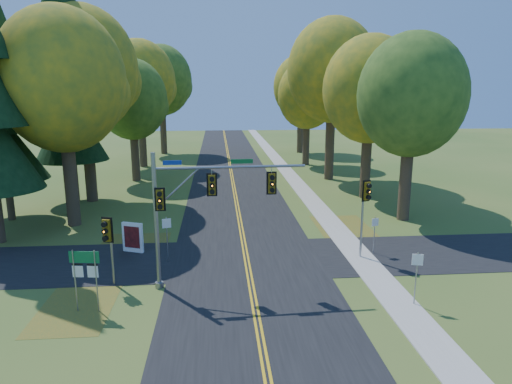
{
  "coord_description": "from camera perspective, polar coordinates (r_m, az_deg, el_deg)",
  "views": [
    {
      "loc": [
        -1.46,
        -21.28,
        9.02
      ],
      "look_at": [
        0.71,
        4.22,
        3.2
      ],
      "focal_mm": 32.0,
      "sensor_mm": 36.0,
      "label": 1
    }
  ],
  "objects": [
    {
      "name": "reg_sign_w",
      "position": [
        24.56,
        -11.08,
        -4.84
      ],
      "size": [
        0.46,
        0.15,
        2.45
      ],
      "rotation": [
        0.0,
        0.0,
        0.26
      ],
      "color": "gray",
      "rests_on": "ground"
    },
    {
      "name": "route_sign_cluster",
      "position": [
        20.04,
        -20.6,
        -8.92
      ],
      "size": [
        1.24,
        0.22,
        2.67
      ],
      "rotation": [
        0.0,
        0.0,
        -0.14
      ],
      "color": "gray",
      "rests_on": "ground"
    },
    {
      "name": "centerline_left",
      "position": [
        23.15,
        -1.14,
        -10.06
      ],
      "size": [
        0.1,
        160.0,
        0.01
      ],
      "primitive_type": "cube",
      "color": "gold",
      "rests_on": "road_main"
    },
    {
      "name": "leaf_patch_w_far",
      "position": [
        21.26,
        -21.46,
        -13.23
      ],
      "size": [
        3.0,
        5.0,
        0.0
      ],
      "primitive_type": "cube",
      "color": "olive",
      "rests_on": "ground"
    },
    {
      "name": "centerline_right",
      "position": [
        23.16,
        -0.64,
        -10.05
      ],
      "size": [
        0.1,
        160.0,
        0.01
      ],
      "primitive_type": "cube",
      "color": "gold",
      "rests_on": "road_main"
    },
    {
      "name": "reg_sign_e_south",
      "position": [
        20.52,
        19.45,
        -9.08
      ],
      "size": [
        0.45,
        0.14,
        2.38
      ],
      "rotation": [
        0.0,
        0.0,
        -0.23
      ],
      "color": "gray",
      "rests_on": "ground"
    },
    {
      "name": "tree_w_a",
      "position": [
        32.16,
        -22.95,
        12.66
      ],
      "size": [
        8.0,
        8.0,
        14.15
      ],
      "color": "#38281C",
      "rests_on": "ground"
    },
    {
      "name": "tree_w_b",
      "position": [
        38.97,
        -20.77,
        13.99
      ],
      "size": [
        8.6,
        8.6,
        15.38
      ],
      "color": "#38281C",
      "rests_on": "ground"
    },
    {
      "name": "east_signal_pole",
      "position": [
        24.74,
        13.51,
        -0.92
      ],
      "size": [
        0.48,
        0.58,
        4.35
      ],
      "rotation": [
        0.0,
        0.0,
        0.34
      ],
      "color": "#94969C",
      "rests_on": "ground"
    },
    {
      "name": "tree_e_a",
      "position": [
        32.76,
        18.94,
        11.28
      ],
      "size": [
        7.2,
        7.2,
        12.73
      ],
      "color": "#38281C",
      "rests_on": "ground"
    },
    {
      "name": "ground",
      "position": [
        23.16,
        -0.89,
        -10.11
      ],
      "size": [
        160.0,
        160.0,
        0.0
      ],
      "primitive_type": "plane",
      "color": "#37571F",
      "rests_on": "ground"
    },
    {
      "name": "tree_w_e",
      "position": [
        65.8,
        -11.7,
        13.47
      ],
      "size": [
        8.4,
        8.4,
        14.97
      ],
      "color": "#38281C",
      "rests_on": "ground"
    },
    {
      "name": "info_kiosk",
      "position": [
        26.62,
        -15.15,
        -5.52
      ],
      "size": [
        1.21,
        0.62,
        1.71
      ],
      "rotation": [
        0.0,
        0.0,
        -0.38
      ],
      "color": "white",
      "rests_on": "ground"
    },
    {
      "name": "road_main",
      "position": [
        23.16,
        -0.89,
        -10.09
      ],
      "size": [
        8.0,
        160.0,
        0.02
      ],
      "primitive_type": "cube",
      "color": "black",
      "rests_on": "ground"
    },
    {
      "name": "leaf_patch_e",
      "position": [
        29.9,
        11.45,
        -5.0
      ],
      "size": [
        3.5,
        8.0,
        0.0
      ],
      "primitive_type": "cube",
      "color": "olive",
      "rests_on": "ground"
    },
    {
      "name": "leaf_patch_w_near",
      "position": [
        27.31,
        -15.33,
        -6.94
      ],
      "size": [
        4.0,
        6.0,
        0.0
      ],
      "primitive_type": "cube",
      "color": "olive",
      "rests_on": "ground"
    },
    {
      "name": "tree_e_c",
      "position": [
        46.41,
        9.59,
        14.66
      ],
      "size": [
        8.8,
        8.8,
        15.79
      ],
      "color": "#38281C",
      "rests_on": "ground"
    },
    {
      "name": "pine_c",
      "position": [
        39.04,
        -22.66,
        12.84
      ],
      "size": [
        5.6,
        5.6,
        20.56
      ],
      "color": "#38281C",
      "rests_on": "ground"
    },
    {
      "name": "ped_signal_pole",
      "position": [
        21.89,
        -18.0,
        -5.17
      ],
      "size": [
        0.52,
        0.62,
        3.36
      ],
      "rotation": [
        0.0,
        0.0,
        -0.31
      ],
      "color": "gray",
      "rests_on": "ground"
    },
    {
      "name": "tree_w_d",
      "position": [
        55.16,
        -14.29,
        13.22
      ],
      "size": [
        8.2,
        8.2,
        14.56
      ],
      "color": "#38281C",
      "rests_on": "ground"
    },
    {
      "name": "tree_e_b",
      "position": [
        38.9,
        14.09,
        12.26
      ],
      "size": [
        7.6,
        7.6,
        13.33
      ],
      "color": "#38281C",
      "rests_on": "ground"
    },
    {
      "name": "tree_e_d",
      "position": [
        55.21,
        6.47,
        11.92
      ],
      "size": [
        7.0,
        7.0,
        12.32
      ],
      "color": "#38281C",
      "rests_on": "ground"
    },
    {
      "name": "sidewalk_east",
      "position": [
        24.34,
        14.03,
        -9.27
      ],
      "size": [
        1.6,
        160.0,
        0.06
      ],
      "primitive_type": "cube",
      "color": "#9E998E",
      "rests_on": "ground"
    },
    {
      "name": "traffic_mast",
      "position": [
        20.63,
        -7.74,
        -1.22
      ],
      "size": [
        6.96,
        0.79,
        6.32
      ],
      "rotation": [
        0.0,
        0.0,
        0.04
      ],
      "color": "gray",
      "rests_on": "ground"
    },
    {
      "name": "road_cross",
      "position": [
        25.01,
        -1.21,
        -8.31
      ],
      "size": [
        60.0,
        6.0,
        0.02
      ],
      "primitive_type": "cube",
      "color": "black",
      "rests_on": "ground"
    },
    {
      "name": "tree_e_e",
      "position": [
        65.95,
        5.7,
        12.9
      ],
      "size": [
        7.8,
        7.8,
        13.74
      ],
      "color": "#38281C",
      "rests_on": "ground"
    },
    {
      "name": "reg_sign_e_north",
      "position": [
        26.15,
        14.62,
        -4.46
      ],
      "size": [
        0.4,
        0.13,
        2.11
      ],
      "rotation": [
        0.0,
        0.0,
        0.27
      ],
      "color": "gray",
      "rests_on": "ground"
    },
    {
      "name": "tree_w_c",
      "position": [
        46.47,
        -15.16,
        11.05
      ],
      "size": [
        6.8,
        6.8,
        11.91
      ],
      "color": "#38281C",
      "rests_on": "ground"
    }
  ]
}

